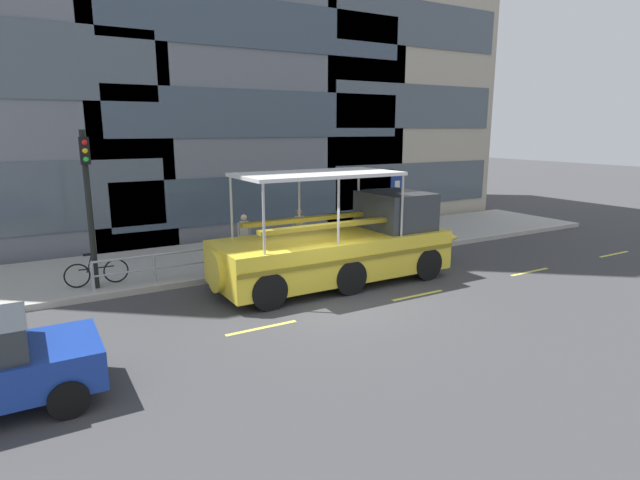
{
  "coord_description": "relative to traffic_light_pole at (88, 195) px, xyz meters",
  "views": [
    {
      "loc": [
        -6.94,
        -11.51,
        4.6
      ],
      "look_at": [
        0.71,
        1.56,
        1.3
      ],
      "focal_mm": 28.69,
      "sensor_mm": 36.0,
      "label": 1
    }
  ],
  "objects": [
    {
      "name": "pedestrian_near_bow",
      "position": [
        9.89,
        0.71,
        -1.67
      ],
      "size": [
        0.26,
        0.45,
        1.64
      ],
      "color": "#1E2338",
      "rests_on": "sidewalk"
    },
    {
      "name": "office_tower_right",
      "position": [
        15.72,
        10.09,
        6.63
      ],
      "size": [
        10.44,
        10.72,
        18.93
      ],
      "color": "#B2A893",
      "rests_on": "ground_plane"
    },
    {
      "name": "pedestrian_mid_left",
      "position": [
        6.79,
        0.55,
        -1.65
      ],
      "size": [
        0.47,
        0.25,
        1.67
      ],
      "color": "#1E2338",
      "rests_on": "sidewalk"
    },
    {
      "name": "parking_sign",
      "position": [
        11.08,
        0.52,
        -0.86
      ],
      "size": [
        0.6,
        0.12,
        2.65
      ],
      "color": "#4C4F54",
      "rests_on": "sidewalk"
    },
    {
      "name": "pedestrian_mid_right",
      "position": [
        4.89,
        1.0,
        -1.71
      ],
      "size": [
        0.42,
        0.28,
        1.57
      ],
      "color": "#1E2338",
      "rests_on": "sidewalk"
    },
    {
      "name": "duck_tour_boat",
      "position": [
        6.9,
        -2.41,
        -1.72
      ],
      "size": [
        8.99,
        2.65,
        3.38
      ],
      "color": "yellow",
      "rests_on": "ground_plane"
    },
    {
      "name": "traffic_light_pole",
      "position": [
        0.0,
        0.0,
        0.0
      ],
      "size": [
        0.24,
        0.46,
        4.4
      ],
      "color": "black",
      "rests_on": "sidewalk"
    },
    {
      "name": "curb_guardrail",
      "position": [
        5.74,
        -0.18,
        -2.09
      ],
      "size": [
        11.79,
        0.09,
        0.85
      ],
      "color": "#9EA0A8",
      "rests_on": "sidewalk"
    },
    {
      "name": "lane_centreline",
      "position": [
        5.4,
        -4.66,
        -2.83
      ],
      "size": [
        25.8,
        0.12,
        0.01
      ],
      "color": "#DBD64C",
      "rests_on": "ground_plane"
    },
    {
      "name": "ground_plane",
      "position": [
        5.4,
        -3.63,
        -2.84
      ],
      "size": [
        120.0,
        120.0,
        0.0
      ],
      "primitive_type": "plane",
      "color": "#3D3D3F"
    },
    {
      "name": "leaned_bicycle",
      "position": [
        0.06,
        0.34,
        -2.28
      ],
      "size": [
        1.74,
        0.46,
        0.96
      ],
      "color": "black",
      "rests_on": "sidewalk"
    },
    {
      "name": "curb_edge",
      "position": [
        5.4,
        -0.52,
        -2.75
      ],
      "size": [
        32.0,
        0.18,
        0.18
      ],
      "primitive_type": "cube",
      "color": "#B2ADA3",
      "rests_on": "ground_plane"
    },
    {
      "name": "sidewalk",
      "position": [
        5.4,
        1.97,
        -2.75
      ],
      "size": [
        32.0,
        4.8,
        0.18
      ],
      "primitive_type": "cube",
      "color": "#A8A59E",
      "rests_on": "ground_plane"
    }
  ]
}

